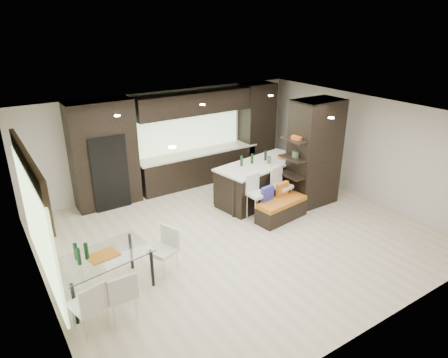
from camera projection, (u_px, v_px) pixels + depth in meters
ground at (239, 235)px, 8.95m from camera, size 8.00×8.00×0.00m
back_wall at (167, 139)px, 11.15m from camera, size 8.00×0.02×2.70m
left_wall at (37, 231)px, 6.42m from camera, size 0.02×7.00×2.70m
right_wall at (364, 148)px, 10.46m from camera, size 0.02×7.00×2.70m
ceiling at (240, 117)px, 7.93m from camera, size 8.00×7.00×0.02m
window_left at (37, 225)px, 6.59m from camera, size 0.04×3.20×1.90m
window_back at (187, 130)px, 11.35m from camera, size 3.40×0.04×1.20m
stone_accent at (29, 174)px, 6.27m from camera, size 0.08×3.00×0.80m
ceiling_spots at (233, 115)px, 8.13m from camera, size 4.00×3.00×0.02m
back_cabinetry at (189, 140)px, 11.15m from camera, size 6.80×0.68×2.70m
refrigerator at (106, 170)px, 10.05m from camera, size 0.90×0.68×1.90m
partition_column at (314, 153)px, 10.07m from camera, size 1.20×0.80×2.70m
kitchen_island at (261, 181)px, 10.48m from camera, size 2.64×1.47×1.04m
stool_left at (257, 202)px, 9.47m from camera, size 0.42×0.42×0.90m
stool_mid at (282, 194)px, 9.85m from camera, size 0.48×0.48×0.93m
stool_right at (305, 186)px, 10.21m from camera, size 0.54×0.54×1.02m
bench at (281, 210)px, 9.56m from camera, size 1.37×0.67×0.51m
floor_vase at (268, 178)px, 10.44m from camera, size 0.57×0.57×1.21m
dining_table at (106, 275)px, 6.94m from camera, size 1.71×1.14×0.76m
chair_near at (120, 296)px, 6.34m from camera, size 0.47×0.47×0.85m
chair_far at (89, 308)px, 6.08m from camera, size 0.56×0.56×0.86m
chair_end at (163, 254)px, 7.48m from camera, size 0.58×0.58×0.84m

